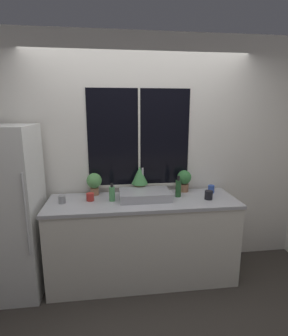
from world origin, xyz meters
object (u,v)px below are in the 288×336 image
(potted_plant_center, at_px, (140,178))
(mug_black, at_px, (209,195))
(mug_grey, at_px, (62,199))
(sink, at_px, (145,195))
(mug_blue, at_px, (211,189))
(refrigerator, at_px, (4,213))
(soap_bottle, at_px, (112,194))
(mug_red, at_px, (90,197))
(bottle_tall, at_px, (178,188))
(potted_plant_right, at_px, (184,179))
(potted_plant_left, at_px, (94,182))

(potted_plant_center, xyz_separation_m, mug_black, (0.71, -0.31, -0.14))
(potted_plant_center, distance_m, mug_grey, 0.88)
(sink, distance_m, mug_blue, 0.81)
(refrigerator, bearing_deg, sink, 2.23)
(potted_plant_center, height_order, mug_blue, potted_plant_center)
(soap_bottle, relative_size, mug_red, 2.38)
(potted_plant_center, height_order, bottle_tall, potted_plant_center)
(potted_plant_center, xyz_separation_m, mug_grey, (-0.83, -0.23, -0.14))
(mug_blue, distance_m, mug_grey, 1.67)
(soap_bottle, relative_size, mug_black, 2.06)
(sink, bearing_deg, mug_grey, -178.55)
(potted_plant_right, height_order, mug_red, potted_plant_right)
(potted_plant_left, distance_m, soap_bottle, 0.31)
(refrigerator, relative_size, soap_bottle, 8.92)
(soap_bottle, bearing_deg, potted_plant_right, 15.22)
(potted_plant_center, relative_size, mug_black, 3.35)
(potted_plant_center, distance_m, bottle_tall, 0.46)
(mug_grey, bearing_deg, soap_bottle, 0.32)
(sink, distance_m, mug_red, 0.58)
(potted_plant_left, height_order, mug_blue, potted_plant_left)
(mug_grey, bearing_deg, potted_plant_right, 9.72)
(soap_bottle, bearing_deg, refrigerator, -178.05)
(mug_grey, bearing_deg, mug_red, 8.03)
(refrigerator, height_order, potted_plant_left, refrigerator)
(soap_bottle, bearing_deg, sink, 3.11)
(mug_blue, bearing_deg, refrigerator, -175.46)
(soap_bottle, bearing_deg, mug_grey, -179.68)
(mug_blue, distance_m, mug_black, 0.25)
(refrigerator, bearing_deg, mug_grey, 3.43)
(refrigerator, relative_size, potted_plant_right, 6.82)
(refrigerator, distance_m, bottle_tall, 1.82)
(potted_plant_right, height_order, mug_blue, potted_plant_right)
(refrigerator, relative_size, potted_plant_left, 6.89)
(potted_plant_right, distance_m, mug_red, 1.10)
(bottle_tall, xyz_separation_m, mug_black, (0.30, -0.13, -0.05))
(sink, height_order, potted_plant_center, potted_plant_center)
(mug_black, bearing_deg, mug_grey, 177.22)
(mug_grey, bearing_deg, potted_plant_left, 36.10)
(mug_red, relative_size, mug_blue, 0.93)
(mug_red, bearing_deg, mug_blue, 4.28)
(sink, xyz_separation_m, soap_bottle, (-0.35, -0.02, 0.04))
(mug_blue, bearing_deg, potted_plant_right, 163.42)
(soap_bottle, distance_m, mug_red, 0.24)
(refrigerator, distance_m, potted_plant_left, 0.95)
(refrigerator, bearing_deg, potted_plant_left, 16.77)
(bottle_tall, bearing_deg, mug_red, -179.39)
(mug_red, bearing_deg, mug_black, -5.21)
(potted_plant_left, relative_size, soap_bottle, 1.30)
(refrigerator, height_order, potted_plant_right, refrigerator)
(potted_plant_right, xyz_separation_m, mug_black, (0.19, -0.31, -0.10))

